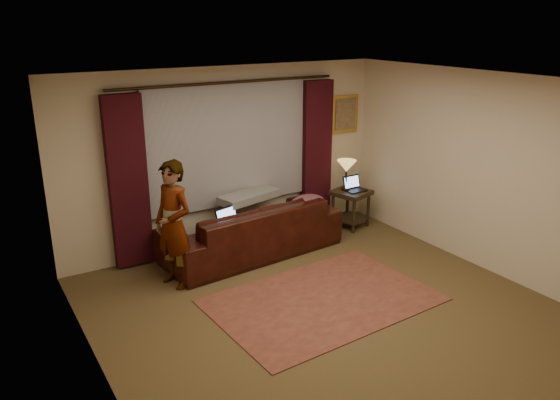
% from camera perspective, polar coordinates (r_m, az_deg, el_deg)
% --- Properties ---
extents(floor, '(5.00, 5.00, 0.01)m').
position_cam_1_polar(floor, '(6.46, 4.91, -11.57)').
color(floor, brown).
rests_on(floor, ground).
extents(ceiling, '(5.00, 5.00, 0.02)m').
position_cam_1_polar(ceiling, '(5.63, 5.65, 12.06)').
color(ceiling, silver).
rests_on(ceiling, ground).
extents(wall_back, '(5.00, 0.02, 2.60)m').
position_cam_1_polar(wall_back, '(7.97, -5.52, 4.46)').
color(wall_back, beige).
rests_on(wall_back, ground).
extents(wall_front, '(5.00, 0.02, 2.60)m').
position_cam_1_polar(wall_front, '(4.35, 25.53, -9.72)').
color(wall_front, beige).
rests_on(wall_front, ground).
extents(wall_left, '(0.02, 5.00, 2.60)m').
position_cam_1_polar(wall_left, '(4.94, -18.89, -5.48)').
color(wall_left, beige).
rests_on(wall_left, ground).
extents(wall_right, '(0.02, 5.00, 2.60)m').
position_cam_1_polar(wall_right, '(7.62, 20.57, 2.69)').
color(wall_right, beige).
rests_on(wall_right, ground).
extents(sheer_curtain, '(2.50, 0.05, 1.80)m').
position_cam_1_polar(sheer_curtain, '(7.87, -5.37, 5.78)').
color(sheer_curtain, '#93939A').
rests_on(sheer_curtain, wall_back).
extents(drape_left, '(0.50, 0.14, 2.30)m').
position_cam_1_polar(drape_left, '(7.39, -15.59, 1.77)').
color(drape_left, black).
rests_on(drape_left, floor).
extents(drape_right, '(0.50, 0.14, 2.30)m').
position_cam_1_polar(drape_right, '(8.65, 3.81, 4.81)').
color(drape_right, black).
rests_on(drape_right, floor).
extents(curtain_rod, '(0.04, 0.04, 3.40)m').
position_cam_1_polar(curtain_rod, '(7.68, -5.40, 12.13)').
color(curtain_rod, black).
rests_on(curtain_rod, wall_back).
extents(picture_frame, '(0.50, 0.04, 0.60)m').
position_cam_1_polar(picture_frame, '(8.95, 6.77, 8.91)').
color(picture_frame, gold).
rests_on(picture_frame, wall_back).
extents(sofa, '(2.66, 1.32, 1.04)m').
position_cam_1_polar(sofa, '(7.72, -3.00, -2.02)').
color(sofa, black).
rests_on(sofa, floor).
extents(throw_blanket, '(0.99, 0.58, 0.11)m').
position_cam_1_polar(throw_blanket, '(7.83, -3.27, 2.31)').
color(throw_blanket, gray).
rests_on(throw_blanket, sofa).
extents(clothing_pile, '(0.62, 0.53, 0.23)m').
position_cam_1_polar(clothing_pile, '(8.03, 2.94, -0.33)').
color(clothing_pile, brown).
rests_on(clothing_pile, sofa).
extents(laptop_sofa, '(0.45, 0.47, 0.26)m').
position_cam_1_polar(laptop_sofa, '(7.37, -4.93, -2.00)').
color(laptop_sofa, black).
rests_on(laptop_sofa, sofa).
extents(area_rug, '(2.70, 1.88, 0.01)m').
position_cam_1_polar(area_rug, '(6.67, 4.48, -10.36)').
color(area_rug, brown).
rests_on(area_rug, floor).
extents(end_table, '(0.66, 0.66, 0.61)m').
position_cam_1_polar(end_table, '(8.85, 7.38, -0.90)').
color(end_table, black).
rests_on(end_table, floor).
extents(tiffany_lamp, '(0.42, 0.42, 0.49)m').
position_cam_1_polar(tiffany_lamp, '(8.70, 6.93, 2.58)').
color(tiffany_lamp, '#A4863A').
rests_on(tiffany_lamp, end_table).
extents(laptop_table, '(0.32, 0.35, 0.23)m').
position_cam_1_polar(laptop_table, '(8.72, 7.93, 1.67)').
color(laptop_table, black).
rests_on(laptop_table, end_table).
extents(person, '(0.60, 0.60, 1.62)m').
position_cam_1_polar(person, '(6.83, -11.08, -2.55)').
color(person, gray).
rests_on(person, floor).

